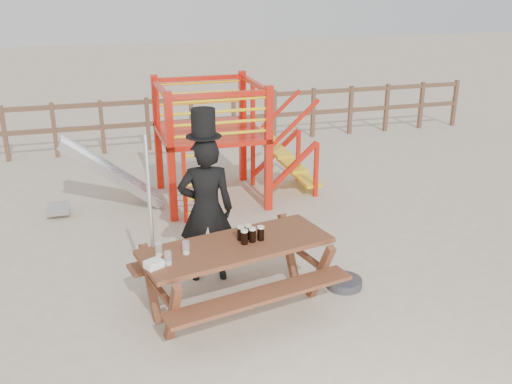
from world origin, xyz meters
TOP-DOWN VIEW (x-y plane):
  - ground at (0.00, 0.00)m, footprint 60.00×60.00m
  - back_fence at (0.00, 7.00)m, footprint 15.09×0.09m
  - playground_fort at (0.12, 3.58)m, footprint 4.71×1.84m
  - picnic_table at (-0.30, -0.04)m, footprint 2.44×1.91m
  - man_with_hat at (-0.47, 0.80)m, footprint 0.76×0.56m
  - metal_pole at (-1.22, 0.19)m, footprint 0.05×0.05m
  - parasol_base at (1.13, 0.07)m, footprint 0.46×0.46m
  - paper_bag at (-1.27, -0.33)m, footprint 0.22×0.21m
  - stout_pints at (-0.13, 0.01)m, footprint 0.30×0.21m
  - empty_glasses at (-1.06, -0.17)m, footprint 0.37×0.31m

SIDE VIEW (x-z plane):
  - ground at x=0.00m, z-range 0.00..0.00m
  - parasol_base at x=1.13m, z-range -0.04..0.15m
  - picnic_table at x=-0.30m, z-range 0.11..0.96m
  - back_fence at x=0.00m, z-range 0.14..1.34m
  - paper_bag at x=-1.27m, z-range 0.85..0.93m
  - empty_glasses at x=-1.06m, z-range 0.84..0.99m
  - stout_pints at x=-0.13m, z-range 0.85..1.02m
  - man_with_hat at x=-0.47m, z-range -0.12..2.13m
  - playground_fort at x=0.12m, z-range 0.02..2.12m
  - metal_pole at x=-1.22m, z-range 0.00..2.15m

